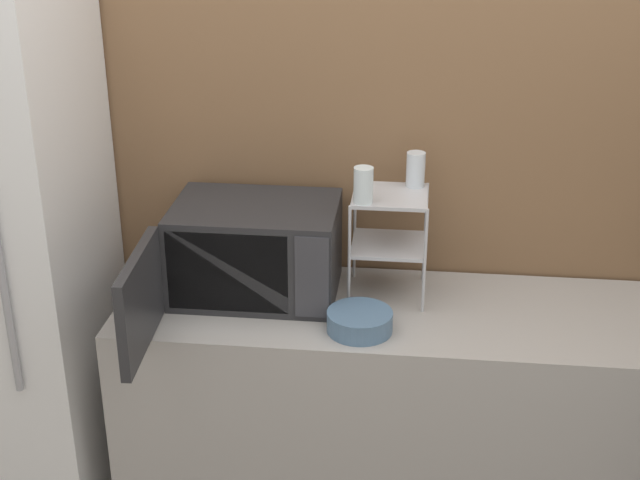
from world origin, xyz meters
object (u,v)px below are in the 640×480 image
glass_front_left (363,185)px  microwave (250,252)px  dish_rack (389,223)px  glass_back_right (416,169)px  bowl (360,322)px

glass_front_left → microwave: bearing=176.1°
microwave → dish_rack: dish_rack is taller
microwave → dish_rack: (0.45, 0.06, 0.10)m
microwave → glass_back_right: 0.60m
microwave → glass_front_left: size_ratio=6.98×
bowl → glass_front_left: bearing=92.6°
dish_rack → glass_back_right: glass_back_right is taller
dish_rack → bowl: 0.35m
dish_rack → glass_front_left: 0.20m
glass_front_left → glass_back_right: bearing=46.1°
glass_front_left → glass_back_right: size_ratio=1.00×
glass_back_right → bowl: (-0.15, -0.35, -0.38)m
dish_rack → bowl: dish_rack is taller
microwave → glass_back_right: (0.53, 0.14, 0.26)m
dish_rack → bowl: size_ratio=1.74×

